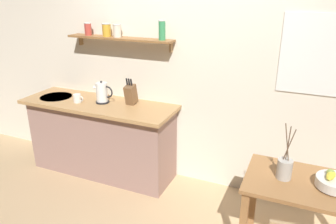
{
  "coord_description": "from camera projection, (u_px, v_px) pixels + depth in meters",
  "views": [
    {
      "loc": [
        1.15,
        -2.64,
        2.16
      ],
      "look_at": [
        -0.1,
        0.25,
        0.95
      ],
      "focal_mm": 35.03,
      "sensor_mm": 36.0,
      "label": 1
    }
  ],
  "objects": [
    {
      "name": "coffee_mug_by_sink",
      "position": [
        77.0,
        98.0,
        3.76
      ],
      "size": [
        0.13,
        0.09,
        0.1
      ],
      "color": "white",
      "rests_on": "kitchen_counter"
    },
    {
      "name": "kitchen_counter",
      "position": [
        102.0,
        137.0,
        3.94
      ],
      "size": [
        1.83,
        0.63,
        0.91
      ],
      "color": "gray",
      "rests_on": "ground_plane"
    },
    {
      "name": "back_wall",
      "position": [
        209.0,
        68.0,
        3.46
      ],
      "size": [
        6.8,
        0.11,
        2.7
      ],
      "color": "silver",
      "rests_on": "ground_plane"
    },
    {
      "name": "twig_vase",
      "position": [
        284.0,
        168.0,
        2.56
      ],
      "size": [
        0.12,
        0.12,
        0.47
      ],
      "color": "#B7B2A8",
      "rests_on": "dining_table"
    },
    {
      "name": "fruit_bowl",
      "position": [
        334.0,
        182.0,
        2.44
      ],
      "size": [
        0.27,
        0.27,
        0.13
      ],
      "color": "silver",
      "rests_on": "dining_table"
    },
    {
      "name": "dining_table",
      "position": [
        303.0,
        197.0,
        2.58
      ],
      "size": [
        0.91,
        0.62,
        0.74
      ],
      "color": "#9E6B3D",
      "rests_on": "ground_plane"
    },
    {
      "name": "knife_block",
      "position": [
        131.0,
        94.0,
        3.67
      ],
      "size": [
        0.1,
        0.16,
        0.31
      ],
      "color": "brown",
      "rests_on": "kitchen_counter"
    },
    {
      "name": "wall_shelf",
      "position": [
        119.0,
        35.0,
        3.58
      ],
      "size": [
        1.27,
        0.2,
        0.33
      ],
      "color": "brown"
    },
    {
      "name": "electric_kettle",
      "position": [
        102.0,
        93.0,
        3.72
      ],
      "size": [
        0.25,
        0.15,
        0.26
      ],
      "color": "black",
      "rests_on": "kitchen_counter"
    },
    {
      "name": "ground_plane",
      "position": [
        167.0,
        205.0,
        3.47
      ],
      "size": [
        14.0,
        14.0,
        0.0
      ],
      "primitive_type": "plane",
      "color": "tan"
    }
  ]
}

